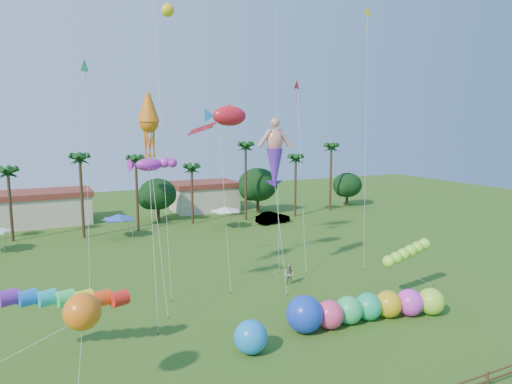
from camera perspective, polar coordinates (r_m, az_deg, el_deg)
name	(u,v)px	position (r m, az deg, el deg)	size (l,w,h in m)	color
ground	(329,362)	(29.46, 9.17, -20.27)	(160.00, 160.00, 0.00)	#285116
tree_line	(176,192)	(68.32, -9.91, -0.02)	(69.46, 8.91, 11.00)	#3A2819
buildings_row	(124,204)	(72.99, -16.22, -1.51)	(35.00, 7.00, 4.00)	beige
tent_row	(119,217)	(59.12, -16.71, -3.04)	(31.00, 4.00, 0.60)	white
car_b	(273,218)	(65.98, 2.13, -3.23)	(1.77, 5.07, 1.67)	#4C4C54
spectator_b	(289,275)	(41.20, 4.19, -10.27)	(0.90, 0.70, 1.85)	gray
caterpillar_inflatable	(361,308)	(34.52, 13.04, -13.98)	(12.56, 4.08, 2.56)	#EC3E75
blue_ball	(251,337)	(29.65, -0.68, -17.66)	(2.12, 2.12, 2.12)	#1980E3
rainbow_tube	(89,303)	(29.68, -20.17, -12.93)	(10.28, 1.84, 4.03)	red
green_worm	(389,262)	(38.61, 16.26, -8.35)	(8.52, 2.04, 3.80)	#9AFF38
orange_ball_kite	(82,312)	(24.50, -20.90, -13.82)	(1.99, 1.99, 5.95)	orange
merman_kite	(275,157)	(40.64, 2.34, 4.35)	(2.68, 5.30, 14.17)	#DE8B7E
fish_kite	(229,116)	(41.63, -3.35, 9.47)	(5.00, 5.63, 15.90)	red
squid_kite	(149,123)	(37.11, -13.25, 8.39)	(2.07, 5.91, 16.66)	orange
lobster_kite	(149,165)	(34.26, -13.23, 3.34)	(3.91, 5.80, 11.88)	purple
delta_kite_red	(297,89)	(46.72, 5.15, 12.68)	(1.95, 4.78, 18.54)	red
delta_kite_yellow	(367,19)	(49.12, 13.75, 20.32)	(2.50, 3.23, 25.65)	yellow
delta_kite_green	(85,71)	(38.11, -20.59, 14.00)	(1.46, 4.30, 19.07)	#31D479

